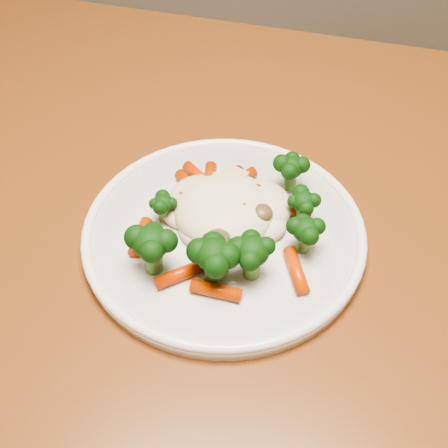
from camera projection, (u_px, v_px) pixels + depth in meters
name	position (u px, v px, depth m)	size (l,w,h in m)	color
dining_table	(313.00, 321.00, 0.58)	(1.44, 1.11, 0.75)	brown
plate	(224.00, 234.00, 0.54)	(0.27, 0.27, 0.01)	white
meal	(227.00, 219.00, 0.51)	(0.18, 0.17, 0.05)	beige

